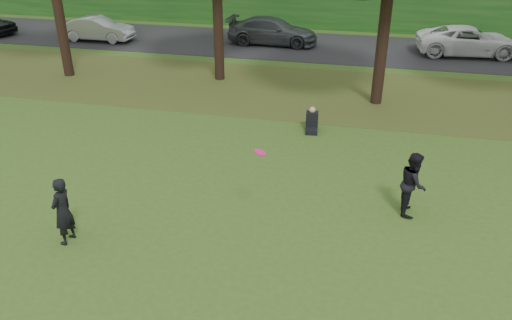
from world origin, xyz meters
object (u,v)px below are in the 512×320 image
at_px(player_right, 413,183).
at_px(seated_person, 312,122).
at_px(frisbee, 260,152).
at_px(player_left, 62,211).

xyz_separation_m(player_right, seated_person, (-3.12, 4.70, -0.51)).
bearing_deg(seated_person, player_right, -63.46).
distance_m(frisbee, seated_person, 6.44).
relative_size(frisbee, seated_person, 0.44).
height_order(player_right, seated_person, player_right).
height_order(frisbee, seated_person, frisbee).
bearing_deg(player_left, seated_person, 154.31).
distance_m(player_right, seated_person, 5.67).
xyz_separation_m(player_left, player_right, (7.71, 3.14, 0.01)).
distance_m(player_left, frisbee, 4.63).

